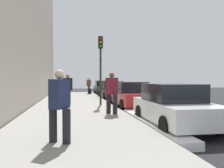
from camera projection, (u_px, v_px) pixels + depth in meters
The scene contains 14 objects.
ground_plane at pixel (131, 107), 13.59m from camera, with size 56.00×56.00×0.00m, color black.
sidewalk at pixel (74, 107), 13.01m from camera, with size 28.00×4.60×0.15m, color gray.
lane_stripe_centre at pixel (181, 106), 14.15m from camera, with size 28.00×0.14×0.01m, color gold.
snow_bank_curb at pixel (150, 123), 8.13m from camera, with size 5.88×0.56×0.22m, color white.
parked_car_green at pixel (103, 87), 25.55m from camera, with size 4.27×1.96×1.51m.
parked_car_black at pixel (112, 90), 19.43m from camera, with size 4.56×1.96×1.51m.
parked_car_red at pixel (130, 95), 13.50m from camera, with size 4.72×2.01×1.51m.
parked_car_white at pixel (173, 106), 7.96m from camera, with size 4.24×1.95×1.51m.
pedestrian_navy_coat at pixel (60, 104), 5.48m from camera, with size 0.56×0.52×1.75m.
pedestrian_brown_coat at pixel (89, 85), 24.00m from camera, with size 0.55×0.47×1.68m.
pedestrian_black_coat at pixel (68, 88), 13.48m from camera, with size 0.57×0.57×1.83m.
pedestrian_burgundy_coat at pixel (112, 92), 10.11m from camera, with size 0.54×0.58×1.83m.
traffic_light_pole at pixel (101, 58), 13.52m from camera, with size 0.35×0.26×4.04m.
rolling_suitcase at pixel (90, 91), 23.56m from camera, with size 0.34×0.22×0.88m.
Camera 1 is at (13.15, -3.46, 1.68)m, focal length 36.78 mm.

